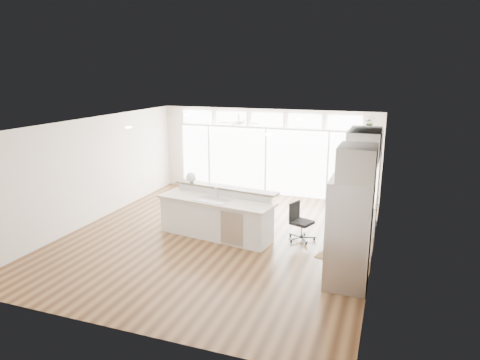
% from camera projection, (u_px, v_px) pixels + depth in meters
% --- Properties ---
extents(floor, '(7.00, 8.00, 0.02)m').
position_uv_depth(floor, '(219.00, 237.00, 10.18)').
color(floor, '#442915').
rests_on(floor, ground).
extents(ceiling, '(7.00, 8.00, 0.02)m').
position_uv_depth(ceiling, '(217.00, 123.00, 9.51)').
color(ceiling, white).
rests_on(ceiling, wall_back).
extents(wall_back, '(7.00, 0.04, 2.70)m').
position_uv_depth(wall_back, '(267.00, 152.00, 13.49)').
color(wall_back, beige).
rests_on(wall_back, floor).
extents(wall_front, '(7.00, 0.04, 2.70)m').
position_uv_depth(wall_front, '(112.00, 247.00, 6.19)').
color(wall_front, beige).
rests_on(wall_front, floor).
extents(wall_left, '(0.04, 8.00, 2.70)m').
position_uv_depth(wall_left, '(92.00, 170.00, 10.99)').
color(wall_left, beige).
rests_on(wall_left, floor).
extents(wall_right, '(0.04, 8.00, 2.70)m').
position_uv_depth(wall_right, '(377.00, 197.00, 8.69)').
color(wall_right, beige).
rests_on(wall_right, floor).
extents(glass_wall, '(5.80, 0.06, 2.08)m').
position_uv_depth(glass_wall, '(266.00, 162.00, 13.51)').
color(glass_wall, white).
rests_on(glass_wall, wall_back).
extents(transom_row, '(5.90, 0.06, 0.40)m').
position_uv_depth(transom_row, '(267.00, 119.00, 13.18)').
color(transom_row, white).
rests_on(transom_row, wall_back).
extents(desk_window, '(0.04, 0.85, 0.85)m').
position_uv_depth(desk_window, '(376.00, 183.00, 8.93)').
color(desk_window, white).
rests_on(desk_window, wall_right).
extents(ceiling_fan, '(1.16, 1.16, 0.32)m').
position_uv_depth(ceiling_fan, '(239.00, 119.00, 12.28)').
color(ceiling_fan, silver).
rests_on(ceiling_fan, ceiling).
extents(recessed_lights, '(3.40, 3.00, 0.02)m').
position_uv_depth(recessed_lights, '(220.00, 123.00, 9.69)').
color(recessed_lights, white).
rests_on(recessed_lights, ceiling).
extents(oven_cabinet, '(0.64, 1.20, 2.50)m').
position_uv_depth(oven_cabinet, '(366.00, 180.00, 10.47)').
color(oven_cabinet, white).
rests_on(oven_cabinet, floor).
extents(desk_nook, '(0.72, 1.30, 0.76)m').
position_uv_depth(desk_nook, '(356.00, 234.00, 9.33)').
color(desk_nook, white).
rests_on(desk_nook, floor).
extents(upper_cabinets, '(0.64, 1.30, 0.64)m').
position_uv_depth(upper_cabinets, '(364.00, 145.00, 8.83)').
color(upper_cabinets, white).
rests_on(upper_cabinets, wall_right).
extents(refrigerator, '(0.76, 0.90, 2.00)m').
position_uv_depth(refrigerator, '(349.00, 233.00, 7.68)').
color(refrigerator, '#B1B2B6').
rests_on(refrigerator, floor).
extents(fridge_cabinet, '(0.64, 0.90, 0.60)m').
position_uv_depth(fridge_cabinet, '(357.00, 163.00, 7.34)').
color(fridge_cabinet, white).
rests_on(fridge_cabinet, wall_right).
extents(framed_photos, '(0.06, 0.22, 0.80)m').
position_uv_depth(framed_photos, '(377.00, 183.00, 9.53)').
color(framed_photos, black).
rests_on(framed_photos, wall_right).
extents(kitchen_island, '(2.97, 1.49, 1.13)m').
position_uv_depth(kitchen_island, '(215.00, 214.00, 10.06)').
color(kitchen_island, white).
rests_on(kitchen_island, floor).
extents(rug, '(1.12, 0.95, 0.01)m').
position_uv_depth(rug, '(342.00, 257.00, 9.05)').
color(rug, '#3B2913').
rests_on(rug, floor).
extents(office_chair, '(0.58, 0.56, 0.88)m').
position_uv_depth(office_chair, '(302.00, 222.00, 9.87)').
color(office_chair, black).
rests_on(office_chair, floor).
extents(fishbowl, '(0.30, 0.30, 0.26)m').
position_uv_depth(fishbowl, '(191.00, 177.00, 10.67)').
color(fishbowl, silver).
rests_on(fishbowl, kitchen_island).
extents(monitor, '(0.17, 0.51, 0.42)m').
position_uv_depth(monitor, '(354.00, 208.00, 9.21)').
color(monitor, black).
rests_on(monitor, desk_nook).
extents(keyboard, '(0.17, 0.35, 0.02)m').
position_uv_depth(keyboard, '(345.00, 216.00, 9.31)').
color(keyboard, white).
rests_on(keyboard, desk_nook).
extents(potted_plant, '(0.29, 0.31, 0.22)m').
position_uv_depth(potted_plant, '(370.00, 124.00, 10.13)').
color(potted_plant, '#2F4F21').
rests_on(potted_plant, oven_cabinet).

